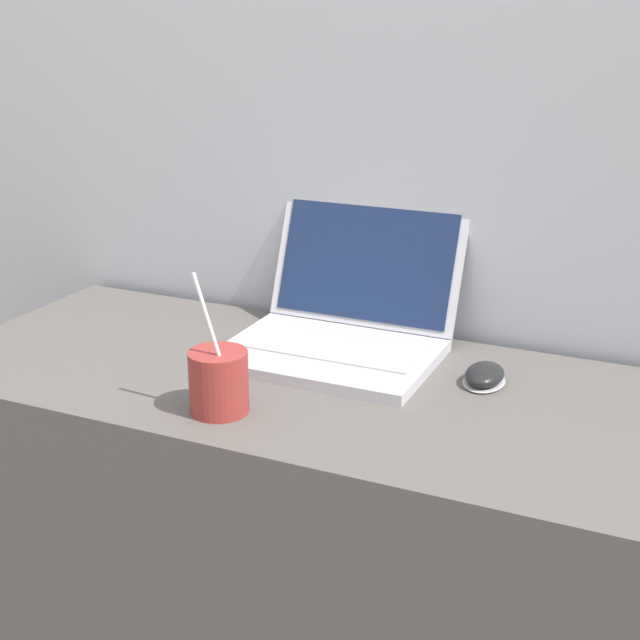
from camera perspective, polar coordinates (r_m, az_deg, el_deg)
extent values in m
cube|color=silver|center=(1.64, 5.29, 16.79)|extent=(7.00, 0.04, 2.50)
cube|color=#5B5651|center=(1.65, 0.53, -15.83)|extent=(1.38, 0.55, 0.74)
cube|color=silver|center=(1.55, 0.55, -2.23)|extent=(0.36, 0.27, 0.02)
cube|color=#B7B7BC|center=(1.57, 0.85, -1.59)|extent=(0.32, 0.15, 0.00)
cube|color=silver|center=(1.67, 3.03, 3.65)|extent=(0.36, 0.10, 0.22)
cube|color=#19284C|center=(1.66, 2.97, 3.67)|extent=(0.33, 0.08, 0.20)
cylinder|color=#9E332D|center=(1.35, -6.49, -3.95)|extent=(0.09, 0.09, 0.10)
cylinder|color=black|center=(1.34, -6.57, -2.20)|extent=(0.08, 0.08, 0.01)
cylinder|color=white|center=(1.32, -6.88, -1.00)|extent=(0.06, 0.01, 0.19)
ellipsoid|color=#B2B2B7|center=(1.49, 10.46, -3.91)|extent=(0.07, 0.10, 0.01)
ellipsoid|color=black|center=(1.48, 10.49, -3.45)|extent=(0.06, 0.09, 0.03)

